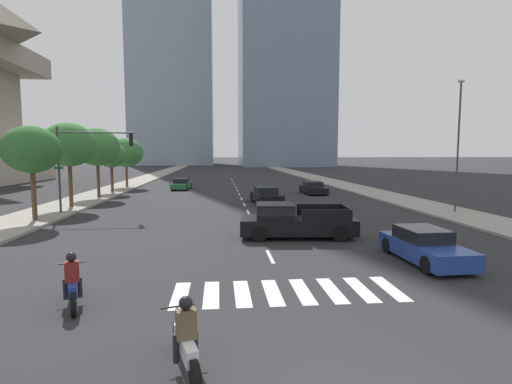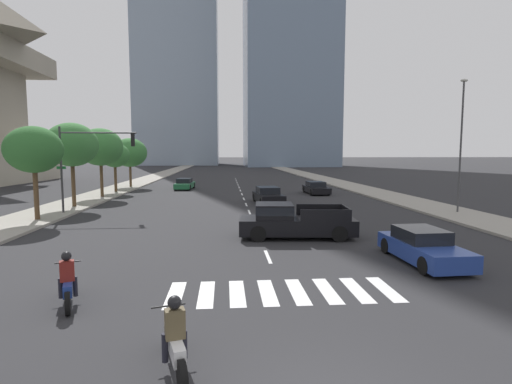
% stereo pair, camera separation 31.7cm
% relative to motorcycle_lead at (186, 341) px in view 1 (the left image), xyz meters
% --- Properties ---
extents(sidewalk_east, '(4.00, 260.00, 0.15)m').
position_rel_motorcycle_lead_xyz_m(sidewalk_east, '(16.39, 28.43, -0.51)').
color(sidewalk_east, gray).
rests_on(sidewalk_east, ground).
extents(sidewalk_west, '(4.00, 260.00, 0.15)m').
position_rel_motorcycle_lead_xyz_m(sidewalk_west, '(-11.09, 28.43, -0.51)').
color(sidewalk_west, gray).
rests_on(sidewalk_west, ground).
extents(crosswalk_near, '(6.75, 2.23, 0.01)m').
position_rel_motorcycle_lead_xyz_m(crosswalk_near, '(2.65, 4.02, -0.58)').
color(crosswalk_near, silver).
rests_on(crosswalk_near, ground).
extents(lane_divider_center, '(0.14, 50.00, 0.01)m').
position_rel_motorcycle_lead_xyz_m(lane_divider_center, '(2.65, 32.02, -0.58)').
color(lane_divider_center, silver).
rests_on(lane_divider_center, ground).
extents(motorcycle_lead, '(0.91, 2.18, 1.49)m').
position_rel_motorcycle_lead_xyz_m(motorcycle_lead, '(0.00, 0.00, 0.00)').
color(motorcycle_lead, black).
rests_on(motorcycle_lead, ground).
extents(motorcycle_trailing, '(1.03, 2.14, 1.49)m').
position_rel_motorcycle_lead_xyz_m(motorcycle_trailing, '(-3.31, 3.54, 0.00)').
color(motorcycle_trailing, black).
rests_on(motorcycle_trailing, ground).
extents(pickup_truck, '(5.72, 2.54, 1.67)m').
position_rel_motorcycle_lead_xyz_m(pickup_truck, '(4.17, 11.49, 0.23)').
color(pickup_truck, black).
rests_on(pickup_truck, ground).
extents(sedan_black_0, '(2.32, 4.91, 1.35)m').
position_rel_motorcycle_lead_xyz_m(sedan_black_0, '(4.49, 24.69, 0.04)').
color(sedan_black_0, black).
rests_on(sedan_black_0, ground).
extents(sedan_black_1, '(2.02, 4.58, 1.24)m').
position_rel_motorcycle_lead_xyz_m(sedan_black_1, '(10.19, 31.89, -0.01)').
color(sedan_black_1, black).
rests_on(sedan_black_1, ground).
extents(sedan_blue_2, '(1.87, 4.34, 1.27)m').
position_rel_motorcycle_lead_xyz_m(sedan_blue_2, '(8.39, 6.78, 0.00)').
color(sedan_blue_2, navy).
rests_on(sedan_blue_2, ground).
extents(sedan_green_3, '(2.07, 4.62, 1.26)m').
position_rel_motorcycle_lead_xyz_m(sedan_green_3, '(-3.65, 38.17, -0.00)').
color(sedan_green_3, '#1E6038').
rests_on(sedan_green_3, ground).
extents(traffic_signal_far, '(5.27, 0.28, 5.71)m').
position_rel_motorcycle_lead_xyz_m(traffic_signal_far, '(-7.99, 19.86, 3.53)').
color(traffic_signal_far, '#333335').
rests_on(traffic_signal_far, sidewalk_west).
extents(street_lamp_east, '(0.50, 0.24, 8.82)m').
position_rel_motorcycle_lead_xyz_m(street_lamp_east, '(16.69, 18.00, 4.59)').
color(street_lamp_east, '#3F3F42').
rests_on(street_lamp_east, sidewalk_east).
extents(street_tree_nearest, '(3.25, 3.25, 5.55)m').
position_rel_motorcycle_lead_xyz_m(street_tree_nearest, '(-10.29, 17.07, 3.72)').
color(street_tree_nearest, '#4C3823').
rests_on(street_tree_nearest, sidewalk_west).
extents(street_tree_second, '(3.77, 3.77, 6.19)m').
position_rel_motorcycle_lead_xyz_m(street_tree_second, '(-10.29, 22.88, 4.14)').
color(street_tree_second, '#4C3823').
rests_on(street_tree_second, sidewalk_west).
extents(street_tree_third, '(3.98, 3.98, 6.21)m').
position_rel_motorcycle_lead_xyz_m(street_tree_third, '(-10.29, 29.60, 4.07)').
color(street_tree_third, '#4C3823').
rests_on(street_tree_third, sidewalk_west).
extents(street_tree_fourth, '(2.96, 2.96, 5.04)m').
position_rel_motorcycle_lead_xyz_m(street_tree_fourth, '(-10.29, 34.17, 3.32)').
color(street_tree_fourth, '#4C3823').
rests_on(street_tree_fourth, sidewalk_west).
extents(street_tree_fifth, '(4.00, 4.00, 5.74)m').
position_rel_motorcycle_lead_xyz_m(street_tree_fifth, '(-10.29, 40.60, 3.60)').
color(street_tree_fifth, '#4C3823').
rests_on(street_tree_fifth, sidewalk_west).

